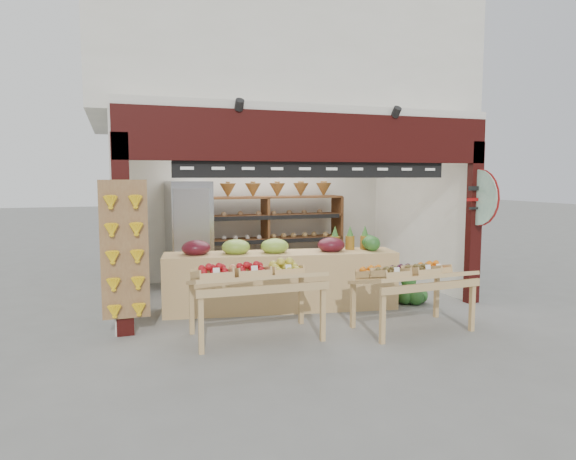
# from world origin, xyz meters

# --- Properties ---
(ground) EXTENTS (60.00, 60.00, 0.00)m
(ground) POSITION_xyz_m (0.00, 0.00, 0.00)
(ground) COLOR slate
(ground) RESTS_ON ground
(shop_structure) EXTENTS (6.36, 5.12, 5.40)m
(shop_structure) POSITION_xyz_m (0.00, 1.61, 3.92)
(shop_structure) COLOR silver
(shop_structure) RESTS_ON ground
(banana_board) EXTENTS (0.60, 0.15, 1.80)m
(banana_board) POSITION_xyz_m (-2.73, -1.17, 1.12)
(banana_board) COLOR olive
(banana_board) RESTS_ON ground
(gift_sign) EXTENTS (0.04, 0.93, 0.92)m
(gift_sign) POSITION_xyz_m (2.75, -1.15, 1.75)
(gift_sign) COLOR #B8E8C8
(gift_sign) RESTS_ON ground
(back_shelving) EXTENTS (3.19, 0.52, 1.96)m
(back_shelving) POSITION_xyz_m (0.02, 1.81, 1.23)
(back_shelving) COLOR brown
(back_shelving) RESTS_ON ground
(refrigerator) EXTENTS (0.83, 0.83, 2.00)m
(refrigerator) POSITION_xyz_m (-1.50, 1.81, 1.00)
(refrigerator) COLOR #ADAFB3
(refrigerator) RESTS_ON ground
(cardboard_stack) EXTENTS (1.03, 0.74, 0.64)m
(cardboard_stack) POSITION_xyz_m (-1.26, 0.83, 0.24)
(cardboard_stack) COLOR silver
(cardboard_stack) RESTS_ON ground
(mid_counter) EXTENTS (3.69, 1.28, 1.13)m
(mid_counter) POSITION_xyz_m (-0.40, -0.45, 0.49)
(mid_counter) COLOR tan
(mid_counter) RESTS_ON ground
(display_table_left) EXTENTS (1.67, 0.94, 1.05)m
(display_table_left) POSITION_xyz_m (-1.25, -1.68, 0.82)
(display_table_left) COLOR tan
(display_table_left) RESTS_ON ground
(display_table_right) EXTENTS (1.59, 0.95, 0.99)m
(display_table_right) POSITION_xyz_m (0.91, -2.03, 0.76)
(display_table_right) COLOR tan
(display_table_right) RESTS_ON ground
(watermelon_pile) EXTENTS (0.63, 0.63, 0.49)m
(watermelon_pile) POSITION_xyz_m (1.74, -0.72, 0.16)
(watermelon_pile) COLOR #194517
(watermelon_pile) RESTS_ON ground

